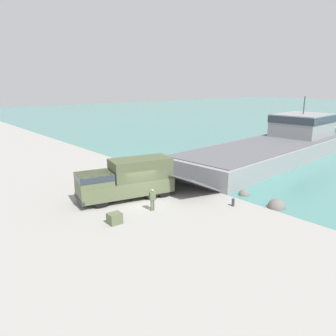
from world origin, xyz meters
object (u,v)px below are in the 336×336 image
at_px(soldier_on_ramp, 152,198).
at_px(cargo_crate, 115,218).
at_px(mooring_bollard, 233,202).
at_px(landing_craft, 277,143).
at_px(military_truck, 127,179).

bearing_deg(soldier_on_ramp, cargo_crate, -74.82).
height_order(soldier_on_ramp, mooring_bollard, soldier_on_ramp).
bearing_deg(mooring_bollard, landing_craft, 112.83).
xyz_separation_m(landing_craft, mooring_bollard, (7.58, -18.02, -1.44)).
relative_size(mooring_bollard, cargo_crate, 0.73).
relative_size(soldier_on_ramp, cargo_crate, 1.89).
height_order(landing_craft, military_truck, landing_craft).
distance_m(soldier_on_ramp, mooring_bollard, 6.32).
xyz_separation_m(soldier_on_ramp, mooring_bollard, (3.32, 5.35, -0.63)).
xyz_separation_m(military_truck, soldier_on_ramp, (3.46, -0.05, -0.68)).
height_order(landing_craft, cargo_crate, landing_craft).
relative_size(landing_craft, military_truck, 3.98).
bearing_deg(soldier_on_ramp, military_truck, -169.15).
bearing_deg(landing_craft, military_truck, -92.09).
relative_size(military_truck, cargo_crate, 9.11).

